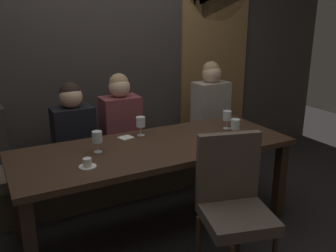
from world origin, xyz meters
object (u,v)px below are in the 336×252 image
at_px(diner_bearded, 120,116).
at_px(wine_glass_near_right, 227,116).
at_px(diner_far_end, 211,102).
at_px(wine_glass_center_front, 235,125).
at_px(espresso_cup, 87,164).
at_px(banquette_bench, 125,172).
at_px(chair_near_side, 233,198).
at_px(diner_redhead, 73,125).
at_px(wine_glass_far_right, 97,137).
at_px(dining_table, 155,155).
at_px(wine_glass_end_right, 141,122).

distance_m(diner_bearded, wine_glass_near_right, 1.00).
bearing_deg(diner_far_end, wine_glass_center_front, -111.66).
bearing_deg(espresso_cup, wine_glass_center_front, 0.73).
height_order(banquette_bench, chair_near_side, chair_near_side).
bearing_deg(wine_glass_near_right, espresso_cup, -168.97).
height_order(diner_redhead, diner_far_end, diner_far_end).
distance_m(chair_near_side, wine_glass_far_right, 1.08).
height_order(diner_redhead, wine_glass_center_front, diner_redhead).
xyz_separation_m(dining_table, wine_glass_near_right, (0.77, 0.09, 0.20)).
height_order(wine_glass_end_right, espresso_cup, wine_glass_end_right).
relative_size(chair_near_side, diner_far_end, 1.20).
distance_m(dining_table, wine_glass_far_right, 0.50).
bearing_deg(wine_glass_end_right, banquette_bench, 90.54).
height_order(diner_redhead, espresso_cup, diner_redhead).
bearing_deg(chair_near_side, wine_glass_far_right, 130.37).
distance_m(wine_glass_center_front, wine_glass_far_right, 1.13).
relative_size(wine_glass_near_right, wine_glass_far_right, 1.00).
relative_size(diner_bearded, wine_glass_near_right, 4.64).
height_order(dining_table, chair_near_side, chair_near_side).
xyz_separation_m(diner_bearded, espresso_cup, (-0.58, -0.90, -0.04)).
xyz_separation_m(dining_table, wine_glass_far_right, (-0.45, 0.07, 0.20)).
bearing_deg(wine_glass_near_right, diner_far_end, 68.60).
bearing_deg(wine_glass_end_right, chair_near_side, -77.55).
bearing_deg(diner_bearded, wine_glass_end_right, -87.69).
bearing_deg(wine_glass_far_right, wine_glass_near_right, 1.17).
bearing_deg(diner_bearded, wine_glass_center_front, -52.40).
xyz_separation_m(diner_bearded, diner_far_end, (1.02, -0.02, 0.03)).
distance_m(diner_redhead, espresso_cup, 0.87).
distance_m(diner_bearded, wine_glass_far_right, 0.79).
relative_size(diner_far_end, wine_glass_far_right, 4.96).
xyz_separation_m(wine_glass_near_right, wine_glass_center_front, (-0.10, -0.25, -0.00)).
distance_m(diner_bearded, espresso_cup, 1.07).
bearing_deg(dining_table, banquette_bench, 90.00).
xyz_separation_m(wine_glass_near_right, espresso_cup, (-1.36, -0.27, -0.09)).
distance_m(chair_near_side, wine_glass_end_right, 1.06).
bearing_deg(chair_near_side, wine_glass_end_right, 102.45).
xyz_separation_m(wine_glass_center_front, espresso_cup, (-1.26, -0.02, -0.09)).
xyz_separation_m(diner_far_end, espresso_cup, (-1.60, -0.87, -0.07)).
xyz_separation_m(chair_near_side, diner_far_end, (0.78, 1.42, 0.28)).
bearing_deg(banquette_bench, espresso_cup, -124.23).
bearing_deg(banquette_bench, diner_bearded, 125.12).
height_order(dining_table, espresso_cup, espresso_cup).
bearing_deg(espresso_cup, wine_glass_near_right, 11.03).
bearing_deg(wine_glass_far_right, diner_bearded, 56.57).
xyz_separation_m(banquette_bench, chair_near_side, (0.22, -1.42, 0.33)).
bearing_deg(wine_glass_far_right, espresso_cup, -121.86).
bearing_deg(wine_glass_end_right, diner_bearded, 92.31).
relative_size(chair_near_side, wine_glass_near_right, 5.98).
height_order(chair_near_side, diner_bearded, diner_bearded).
height_order(diner_bearded, espresso_cup, diner_bearded).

